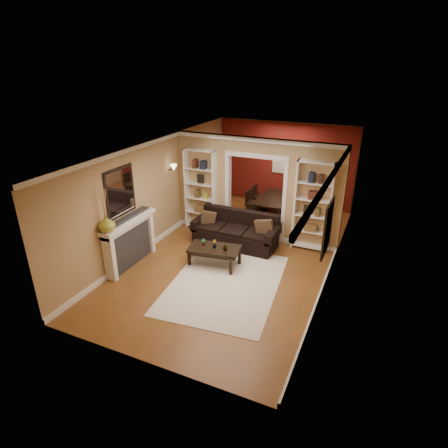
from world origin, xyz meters
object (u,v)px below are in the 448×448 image
at_px(sofa, 236,230).
at_px(bookshelf_right, 313,207).
at_px(coffee_table, 214,256).
at_px(bookshelf_left, 201,190).
at_px(dining_table, 275,206).
at_px(fireplace, 131,243).

height_order(sofa, bookshelf_right, bookshelf_right).
distance_m(coffee_table, bookshelf_right, 2.72).
bearing_deg(sofa, bookshelf_left, 155.82).
xyz_separation_m(sofa, bookshelf_left, (-1.29, 0.58, 0.72)).
distance_m(sofa, bookshelf_right, 2.03).
relative_size(sofa, bookshelf_right, 0.96).
bearing_deg(coffee_table, dining_table, 74.28).
relative_size(sofa, fireplace, 1.30).
bearing_deg(bookshelf_right, sofa, -162.22).
height_order(sofa, fireplace, fireplace).
bearing_deg(fireplace, coffee_table, 23.79).
bearing_deg(dining_table, sofa, 172.00).
relative_size(fireplace, dining_table, 1.02).
xyz_separation_m(coffee_table, dining_table, (0.39, 3.54, 0.07)).
height_order(fireplace, dining_table, fireplace).
bearing_deg(bookshelf_right, dining_table, 129.45).
bearing_deg(bookshelf_left, bookshelf_right, 0.00).
xyz_separation_m(bookshelf_left, fireplace, (-0.54, -2.53, -0.57)).
bearing_deg(coffee_table, bookshelf_left, 115.82).
height_order(coffee_table, bookshelf_right, bookshelf_right).
bearing_deg(bookshelf_left, coffee_table, -54.74).
height_order(sofa, bookshelf_left, bookshelf_left).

